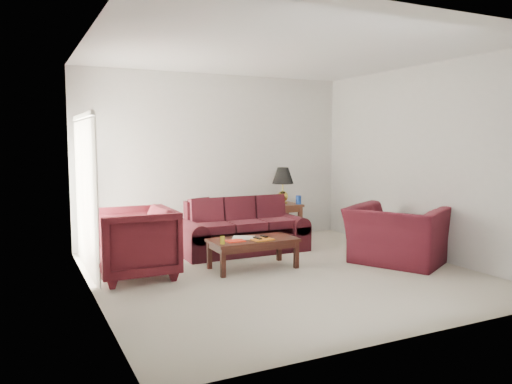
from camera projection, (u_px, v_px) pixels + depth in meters
floor at (283, 273)px, 6.89m from camera, size 5.00×5.00×0.00m
blinds at (85, 195)px, 6.89m from camera, size 0.10×2.00×2.16m
sofa at (244, 227)px, 8.14m from camera, size 2.08×0.91×0.85m
throw_pillow at (200, 209)px, 8.42m from camera, size 0.42×0.30×0.40m
end_table at (281, 222)px, 9.20m from camera, size 0.67×0.67×0.67m
table_lamp at (283, 185)px, 9.18m from camera, size 0.49×0.49×0.66m
clock at (275, 201)px, 8.97m from camera, size 0.14×0.07×0.13m
blue_canister at (298, 200)px, 9.08m from camera, size 0.11×0.11×0.16m
picture_frame at (269, 199)px, 9.20m from camera, size 0.15×0.17×0.05m
floor_lamp at (88, 203)px, 7.78m from camera, size 0.36×0.36×1.70m
armchair_left at (134, 243)px, 6.63m from camera, size 1.04×1.01×0.94m
armchair_right at (397, 235)px, 7.41m from camera, size 1.63×1.70×0.85m
coffee_table at (253, 254)px, 7.13m from camera, size 1.38×1.05×0.43m
magazine_red at (235, 241)px, 6.92m from camera, size 0.25×0.19×0.01m
magazine_white at (244, 238)px, 7.14m from camera, size 0.38×0.36×0.02m
magazine_orange at (262, 239)px, 7.02m from camera, size 0.31×0.25×0.02m
remote_a at (257, 238)px, 7.02m from camera, size 0.08×0.16×0.02m
remote_b at (264, 236)px, 7.15m from camera, size 0.05×0.15×0.02m
yellow_glass at (222, 240)px, 6.74m from camera, size 0.08×0.08×0.11m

